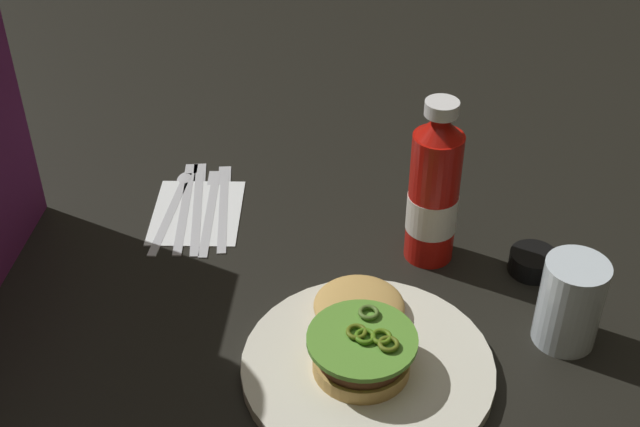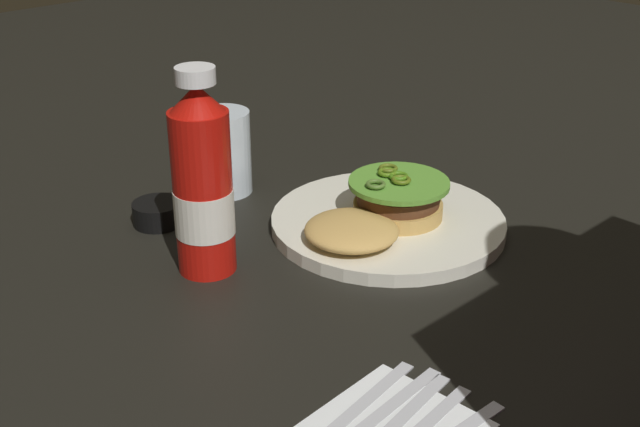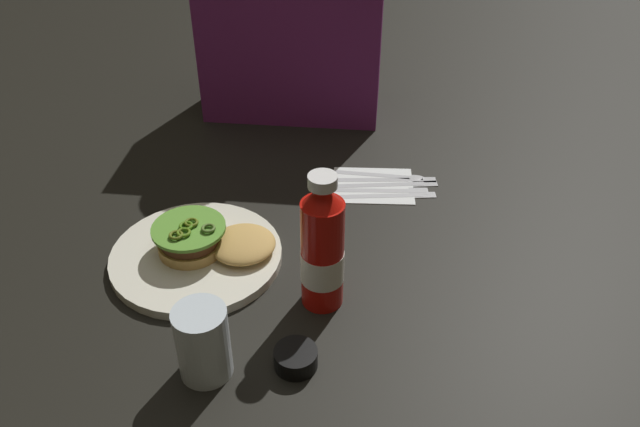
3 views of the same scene
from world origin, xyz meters
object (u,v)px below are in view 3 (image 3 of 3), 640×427
Objects in this scene: ketchup_bottle at (322,250)px; diner_person at (292,13)px; dinner_plate at (196,256)px; butter_knife at (388,183)px; napkin at (373,185)px; steak_knife at (388,194)px; condiment_cup at (296,358)px; spoon_utensil at (388,174)px; fork_utensil at (384,189)px; table_knife at (387,178)px; water_glass at (203,342)px; burger_sandwich at (210,240)px.

diner_person reaches higher than ketchup_bottle.
dinner_plate is 0.53× the size of diner_person.
butter_knife is 0.43m from diner_person.
napkin is 0.73× the size of steak_knife.
condiment_cup is 0.49m from spoon_utensil.
butter_knife is at bearing 72.91° from fork_utensil.
steak_knife is 0.46m from diner_person.
condiment_cup is at bearing -105.52° from steak_knife.
table_knife is (0.30, 0.27, -0.00)m from dinner_plate.
steak_knife is (0.31, 0.21, -0.00)m from dinner_plate.
water_glass is 0.56m from spoon_utensil.
diner_person reaches higher than fork_utensil.
fork_utensil is at bearing -38.51° from napkin.
condiment_cup is 0.28× the size of table_knife.
condiment_cup is 0.48m from table_knife.
steak_knife reaches higher than napkin.
diner_person is (0.08, 0.55, 0.21)m from dinner_plate.
water_glass is (-0.14, -0.15, -0.04)m from ketchup_bottle.
butter_knife is (0.01, 0.02, 0.00)m from fork_utensil.
dinner_plate is 0.37m from steak_knife.
diner_person is at bearing 127.82° from table_knife.
dinner_plate is at bearing -138.55° from table_knife.
table_knife is 0.01m from spoon_utensil.
spoon_utensil is (0.00, 0.01, -0.00)m from table_knife.
dinner_plate is 0.37m from napkin.
spoon_utensil is at bearing 88.26° from butter_knife.
napkin is (0.28, 0.25, -0.01)m from dinner_plate.
table_knife is at bearing -52.18° from diner_person.
water_glass is at bearing -169.74° from condiment_cup.
dinner_plate reaches higher than napkin.
water_glass is 0.54× the size of fork_utensil.
steak_knife is 0.94× the size of butter_knife.
diner_person is (0.01, 0.77, 0.17)m from water_glass.
napkin is at bearing -128.53° from spoon_utensil.
diner_person is at bearing 123.79° from fork_utensil.
ketchup_bottle is at bearing -104.92° from table_knife.
burger_sandwich is 0.22m from ketchup_bottle.
butter_knife is (0.11, 0.45, -0.01)m from condiment_cup.
fork_utensil is 0.04m from table_knife.
dinner_plate is 0.39m from butter_knife.
burger_sandwich is 0.88× the size of ketchup_bottle.
fork_utensil is at bearing -56.21° from diner_person.
napkin is 0.70× the size of table_knife.
napkin is 0.75× the size of fork_utensil.
ketchup_bottle is 0.33m from fork_utensil.
fork_utensil is at bearing -107.09° from butter_knife.
spoon_utensil is (-0.00, 0.07, 0.00)m from steak_knife.
dinner_plate is at bearing -137.32° from spoon_utensil.
table_knife is at bearing 82.26° from fork_utensil.
condiment_cup reaches higher than dinner_plate.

